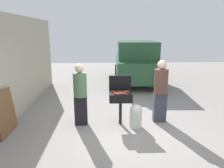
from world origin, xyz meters
TOP-DOWN VIEW (x-y plane):
  - ground_plane at (0.00, 0.00)m, footprint 24.00×24.00m
  - house_wall_side at (-3.21, 1.00)m, footprint 0.24×8.00m
  - bbq_grill at (-0.13, 0.24)m, footprint 0.60×0.44m
  - grill_lid_open at (-0.13, 0.46)m, footprint 0.60×0.05m
  - hot_dog_0 at (-0.27, 0.12)m, footprint 0.13×0.03m
  - hot_dog_1 at (-0.09, 0.18)m, footprint 0.13×0.03m
  - hot_dog_2 at (-0.07, 0.23)m, footprint 0.13×0.04m
  - hot_dog_3 at (-0.25, 0.24)m, footprint 0.13×0.04m
  - hot_dog_4 at (-0.23, 0.19)m, footprint 0.13×0.03m
  - hot_dog_5 at (-0.01, 0.10)m, footprint 0.13×0.04m
  - hot_dog_6 at (-0.19, 0.09)m, footprint 0.13×0.04m
  - hot_dog_7 at (0.03, 0.30)m, footprint 0.13×0.03m
  - hot_dog_8 at (-0.25, 0.14)m, footprint 0.13×0.03m
  - hot_dog_9 at (-0.13, 0.35)m, footprint 0.13×0.03m
  - hot_dog_10 at (-0.32, 0.36)m, footprint 0.13×0.03m
  - hot_dog_11 at (0.05, 0.36)m, footprint 0.13×0.04m
  - hot_dog_12 at (-0.13, 0.13)m, footprint 0.13×0.03m
  - propane_tank at (0.26, 0.04)m, footprint 0.32×0.32m
  - person_left at (-1.19, 0.25)m, footprint 0.35×0.35m
  - person_right at (0.97, 0.38)m, footprint 0.36×0.36m
  - parked_minivan at (1.00, 5.18)m, footprint 2.20×4.48m
  - leaning_board at (-2.96, -0.18)m, footprint 0.14×0.90m

SIDE VIEW (x-z plane):
  - ground_plane at x=0.00m, z-range 0.00..0.00m
  - propane_tank at x=0.26m, z-range 0.01..0.63m
  - leaning_board at x=-2.96m, z-range 0.00..1.08m
  - bbq_grill at x=-0.13m, z-range 0.30..1.18m
  - hot_dog_0 at x=-0.27m, z-range 0.88..0.91m
  - hot_dog_1 at x=-0.09m, z-range 0.88..0.91m
  - hot_dog_2 at x=-0.07m, z-range 0.88..0.91m
  - hot_dog_3 at x=-0.25m, z-range 0.88..0.91m
  - hot_dog_4 at x=-0.23m, z-range 0.88..0.91m
  - hot_dog_5 at x=-0.01m, z-range 0.88..0.91m
  - hot_dog_6 at x=-0.19m, z-range 0.88..0.91m
  - hot_dog_7 at x=0.03m, z-range 0.88..0.91m
  - hot_dog_8 at x=-0.25m, z-range 0.88..0.91m
  - hot_dog_9 at x=-0.13m, z-range 0.88..0.91m
  - hot_dog_10 at x=-0.32m, z-range 0.88..0.91m
  - hot_dog_11 at x=0.05m, z-range 0.88..0.91m
  - hot_dog_12 at x=-0.13m, z-range 0.88..0.91m
  - person_left at x=-1.19m, z-range 0.07..1.73m
  - person_right at x=0.97m, z-range 0.07..1.79m
  - parked_minivan at x=1.00m, z-range 0.02..2.04m
  - grill_lid_open at x=-0.13m, z-range 0.88..1.30m
  - house_wall_side at x=-3.21m, z-range 0.00..2.94m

